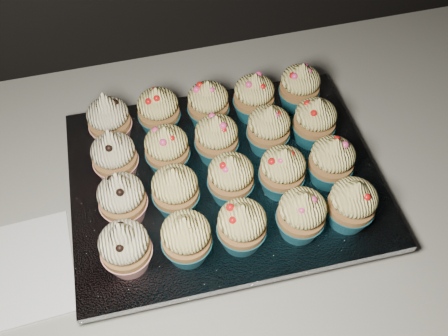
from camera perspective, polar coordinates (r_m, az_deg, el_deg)
The scene contains 25 objects.
cabinet at distance 1.17m, azimuth -11.22°, elevation -17.06°, with size 2.40×0.60×0.86m, color black.
worktop at distance 0.77m, azimuth -16.41°, elevation -5.07°, with size 2.44×0.64×0.04m, color beige.
napkin at distance 0.72m, azimuth -22.89°, elevation -10.98°, with size 0.15×0.15×0.00m, color white.
baking_tray at distance 0.73m, azimuth 0.00°, elevation -1.86°, with size 0.40×0.30×0.02m, color black.
foil_lining at distance 0.72m, azimuth 0.00°, elevation -1.07°, with size 0.43×0.34×0.01m, color silver.
cupcake_0 at distance 0.62m, azimuth -11.23°, elevation -8.85°, with size 0.06×0.06×0.10m.
cupcake_1 at distance 0.62m, azimuth -4.32°, elevation -7.97°, with size 0.06×0.06×0.08m.
cupcake_2 at distance 0.62m, azimuth 2.05°, elevation -6.62°, with size 0.06×0.06×0.08m.
cupcake_3 at distance 0.64m, azimuth 8.82°, elevation -5.26°, with size 0.06×0.06×0.08m.
cupcake_4 at distance 0.66m, azimuth 14.38°, elevation -4.01°, with size 0.06×0.06×0.08m.
cupcake_5 at distance 0.65m, azimuth -11.57°, elevation -3.41°, with size 0.06×0.06×0.10m.
cupcake_6 at distance 0.65m, azimuth -5.57°, elevation -2.56°, with size 0.06×0.06×0.08m.
cupcake_7 at distance 0.66m, azimuth 0.78°, elevation -1.16°, with size 0.06×0.06×0.08m.
cupcake_8 at distance 0.67m, azimuth 6.66°, elevation -0.35°, with size 0.06×0.06×0.08m.
cupcake_9 at distance 0.70m, azimuth 12.18°, elevation 0.76°, with size 0.06×0.06×0.08m.
cupcake_10 at distance 0.70m, azimuth -12.42°, elevation 1.33°, with size 0.06×0.06×0.10m.
cupcake_11 at distance 0.70m, azimuth -6.53°, elevation 2.13°, with size 0.06×0.06×0.08m.
cupcake_12 at distance 0.71m, azimuth -0.86°, elevation 3.38°, with size 0.06×0.06×0.08m.
cupcake_13 at distance 0.72m, azimuth 5.11°, elevation 4.43°, with size 0.06×0.06×0.08m.
cupcake_14 at distance 0.74m, azimuth 10.31°, elevation 5.25°, with size 0.06×0.06×0.08m.
cupcake_15 at distance 0.75m, azimuth -13.00°, elevation 5.38°, with size 0.06×0.06×0.10m.
cupcake_16 at distance 0.75m, azimuth -7.48°, elevation 6.48°, with size 0.06×0.06×0.08m.
cupcake_17 at distance 0.75m, azimuth -1.82°, elevation 7.28°, with size 0.06×0.06×0.08m.
cupcake_18 at distance 0.76m, azimuth 3.44°, elevation 8.09°, with size 0.06×0.06×0.08m.
cupcake_19 at distance 0.79m, azimuth 8.63°, elevation 9.14°, with size 0.06×0.06×0.08m.
Camera 1 is at (0.11, 1.26, 1.51)m, focal length 40.00 mm.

